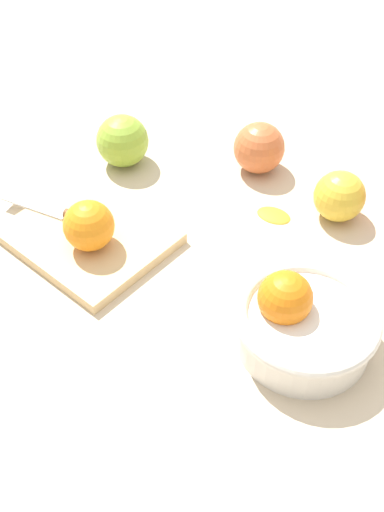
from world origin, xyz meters
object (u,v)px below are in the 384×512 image
(apple_front_left, at_px, (339,196))
(knife, at_px, (59,212))
(cutting_board, at_px, (89,236))
(apple_front_center, at_px, (259,148))
(apple_front_right, at_px, (122,141))
(orange_on_board, at_px, (89,226))
(bowl, at_px, (302,322))

(apple_front_left, bearing_deg, knife, 30.46)
(cutting_board, relative_size, apple_front_left, 2.86)
(knife, relative_size, apple_front_center, 1.93)
(cutting_board, relative_size, apple_front_right, 2.56)
(cutting_board, relative_size, orange_on_board, 3.07)
(apple_front_left, relative_size, apple_front_right, 0.90)
(orange_on_board, height_order, apple_front_center, orange_on_board)
(apple_front_left, bearing_deg, bowl, 98.46)
(orange_on_board, xyz_separation_m, apple_front_left, (-0.27, -0.23, -0.01))
(apple_front_center, bearing_deg, apple_front_right, 23.63)
(cutting_board, bearing_deg, apple_front_right, -72.72)
(cutting_board, distance_m, apple_front_left, 0.36)
(knife, bearing_deg, cutting_board, 169.39)
(orange_on_board, relative_size, apple_front_right, 0.83)
(bowl, xyz_separation_m, cutting_board, (0.33, -0.03, -0.03))
(orange_on_board, relative_size, knife, 0.45)
(apple_front_left, distance_m, apple_front_center, 0.16)
(knife, relative_size, apple_front_left, 2.08)
(cutting_board, xyz_separation_m, knife, (0.06, -0.01, 0.01))
(cutting_board, distance_m, apple_front_center, 0.30)
(orange_on_board, height_order, knife, orange_on_board)
(bowl, xyz_separation_m, apple_front_left, (0.04, -0.24, 0.00))
(bowl, distance_m, knife, 0.39)
(cutting_board, bearing_deg, bowl, 175.45)
(bowl, bearing_deg, apple_front_left, -81.54)
(bowl, bearing_deg, cutting_board, -4.55)
(knife, distance_m, apple_front_left, 0.40)
(orange_on_board, bearing_deg, bowl, 178.56)
(apple_front_left, bearing_deg, apple_front_center, -18.56)
(knife, xyz_separation_m, apple_front_center, (-0.20, -0.25, 0.02))
(apple_front_right, height_order, apple_front_center, apple_front_right)
(cutting_board, xyz_separation_m, apple_front_center, (-0.14, -0.27, 0.03))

